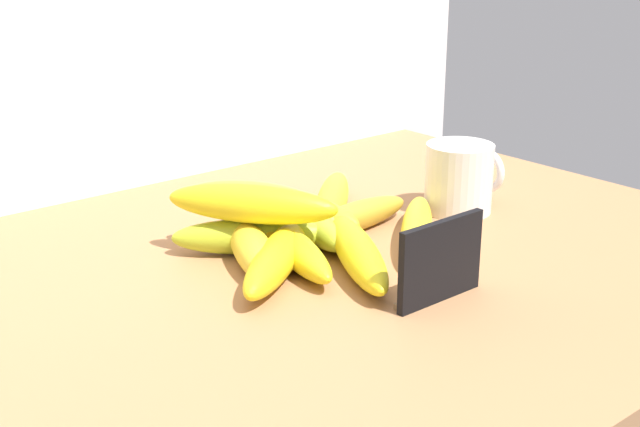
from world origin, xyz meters
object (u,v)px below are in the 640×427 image
banana_9 (295,249)px  banana_3 (301,209)px  banana_5 (277,258)px  banana_0 (355,217)px  coffee_mug (460,178)px  banana_1 (332,199)px  chalkboard_sign (440,264)px  banana_10 (308,220)px  banana_8 (417,228)px  banana_2 (358,253)px  banana_7 (251,237)px  banana_6 (269,220)px  banana_11 (252,204)px  banana_12 (251,199)px  banana_4 (252,249)px

banana_9 → banana_3: bearing=48.3°
banana_5 → banana_0: bearing=17.6°
coffee_mug → banana_1: size_ratio=0.49×
chalkboard_sign → banana_10: 22.26cm
banana_8 → banana_5: bearing=171.9°
banana_2 → banana_7: size_ratio=1.14×
chalkboard_sign → banana_8: size_ratio=0.53×
banana_8 → banana_9: size_ratio=1.12×
chalkboard_sign → banana_7: size_ratio=0.61×
banana_6 → banana_8: 17.46cm
banana_11 → banana_12: bearing=57.6°
banana_10 → banana_12: (-7.80, 0.56, 4.17)cm
banana_3 → banana_5: bearing=-137.8°
banana_6 → banana_5: bearing=-122.2°
banana_3 → banana_12: bearing=-163.7°
chalkboard_sign → coffee_mug: coffee_mug is taller
banana_2 → banana_3: size_ratio=1.11×
banana_5 → banana_9: 3.55cm
banana_3 → banana_11: 11.92cm
chalkboard_sign → banana_1: chalkboard_sign is taller
banana_2 → banana_12: (-5.21, 12.11, 4.09)cm
banana_1 → banana_5: size_ratio=1.02×
banana_1 → banana_11: (-16.29, -5.42, 4.36)cm
coffee_mug → banana_8: (-12.47, -4.50, -2.65)cm
coffee_mug → banana_6: coffee_mug is taller
banana_2 → banana_6: 14.59cm
banana_1 → banana_7: 16.54cm
coffee_mug → banana_3: 21.27cm
banana_0 → banana_9: 12.63cm
banana_7 → banana_1: bearing=15.7°
banana_7 → banana_3: bearing=19.3°
banana_9 → banana_10: bearing=41.2°
chalkboard_sign → banana_1: 27.89cm
coffee_mug → banana_2: (-23.37, -6.33, -2.38)cm
coffee_mug → banana_3: coffee_mug is taller
coffee_mug → banana_4: (-31.29, 1.97, -2.38)cm
banana_0 → banana_8: (2.92, -7.51, -0.02)cm
banana_1 → banana_11: banana_11 is taller
banana_5 → banana_12: bearing=73.9°
banana_1 → banana_7: size_ratio=1.13×
banana_2 → banana_6: same height
banana_8 → banana_0: bearing=111.3°
banana_6 → banana_4: bearing=-137.7°
banana_5 → banana_11: banana_11 is taller
banana_4 → banana_12: size_ratio=1.10×
banana_5 → banana_8: 18.51cm
banana_1 → banana_6: 11.12cm
banana_2 → banana_8: size_ratio=0.98×
banana_5 → banana_11: size_ratio=1.04×
banana_5 → banana_10: bearing=35.3°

